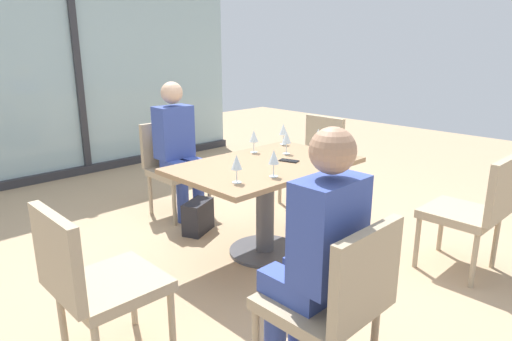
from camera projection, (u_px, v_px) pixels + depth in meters
ground_plane at (265, 252)px, 3.52m from camera, size 12.00×12.00×0.00m
window_wall_backdrop at (78, 76)px, 5.39m from camera, size 4.53×0.10×2.70m
dining_table_main at (265, 186)px, 3.37m from camera, size 1.37×0.87×0.73m
chair_front_left at (335, 298)px, 1.98m from camera, size 0.46×0.50×0.87m
chair_near_window at (172, 163)px, 4.24m from camera, size 0.46×0.51×0.87m
chair_front_right at (476, 207)px, 3.08m from camera, size 0.46×0.50×0.87m
chair_far_right at (315, 155)px, 4.54m from camera, size 0.50×0.46×0.87m
chair_side_end at (93, 278)px, 2.15m from camera, size 0.50×0.46×0.87m
person_front_left at (317, 248)px, 2.00m from camera, size 0.34×0.39×1.26m
person_near_window at (178, 143)px, 4.11m from camera, size 0.34×0.39×1.26m
wine_glass_0 at (274, 158)px, 2.94m from camera, size 0.07×0.07×0.18m
wine_glass_1 at (237, 163)px, 2.81m from camera, size 0.07×0.07×0.18m
wine_glass_2 at (254, 137)px, 3.60m from camera, size 0.07×0.07×0.18m
wine_glass_3 at (283, 130)px, 3.89m from camera, size 0.07×0.07×0.18m
wine_glass_4 at (318, 135)px, 3.67m from camera, size 0.07×0.07×0.18m
wine_glass_5 at (286, 138)px, 3.56m from camera, size 0.07×0.07×0.18m
coffee_cup at (328, 148)px, 3.59m from camera, size 0.08×0.08×0.09m
cell_phone_on_table at (289, 161)px, 3.37m from camera, size 0.11×0.16×0.01m
handbag_1 at (198, 217)px, 3.87m from camera, size 0.34×0.27×0.28m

